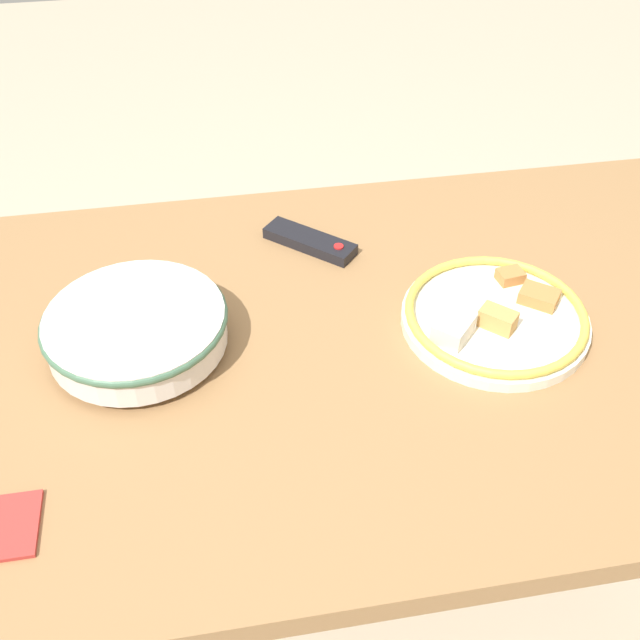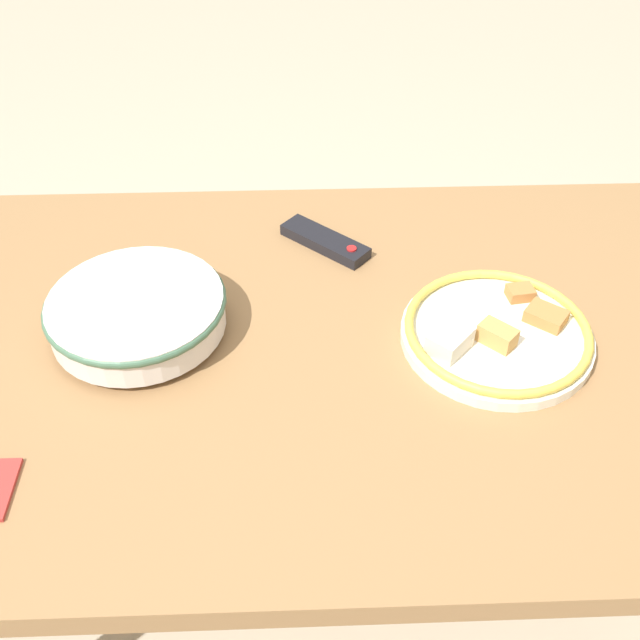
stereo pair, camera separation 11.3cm
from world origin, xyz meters
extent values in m
plane|color=#B7A88E|center=(0.00, 0.00, 0.00)|extent=(8.00, 8.00, 0.00)
cube|color=olive|center=(0.00, 0.00, 0.75)|extent=(1.56, 0.86, 0.04)
cylinder|color=olive|center=(0.71, 0.36, 0.36)|extent=(0.06, 0.06, 0.73)
cylinder|color=silver|center=(-0.25, 0.03, 0.78)|extent=(0.12, 0.12, 0.01)
cylinder|color=silver|center=(-0.25, 0.03, 0.81)|extent=(0.26, 0.26, 0.05)
cylinder|color=#B75B23|center=(-0.25, 0.03, 0.80)|extent=(0.24, 0.24, 0.05)
torus|color=#42664C|center=(-0.25, 0.03, 0.83)|extent=(0.27, 0.27, 0.01)
cylinder|color=silver|center=(0.30, -0.01, 0.78)|extent=(0.29, 0.29, 0.02)
torus|color=gold|center=(0.30, -0.01, 0.79)|extent=(0.28, 0.28, 0.01)
cube|color=tan|center=(0.29, -0.03, 0.80)|extent=(0.06, 0.06, 0.03)
cube|color=silver|center=(0.22, -0.04, 0.80)|extent=(0.08, 0.08, 0.03)
cube|color=#B2753D|center=(0.38, 0.01, 0.80)|extent=(0.07, 0.07, 0.02)
cube|color=#B2753D|center=(0.35, 0.07, 0.80)|extent=(0.04, 0.04, 0.02)
cube|color=silver|center=(0.27, -0.02, 0.80)|extent=(0.04, 0.04, 0.02)
cube|color=silver|center=(0.23, -0.02, 0.80)|extent=(0.04, 0.05, 0.02)
cube|color=black|center=(0.05, 0.24, 0.78)|extent=(0.16, 0.15, 0.02)
cylinder|color=red|center=(0.09, 0.20, 0.79)|extent=(0.02, 0.02, 0.00)
camera|label=1|loc=(-0.12, -0.82, 1.55)|focal=42.00mm
camera|label=2|loc=(0.00, -0.83, 1.55)|focal=42.00mm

